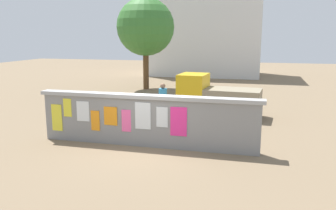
{
  "coord_description": "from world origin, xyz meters",
  "views": [
    {
      "loc": [
        3.44,
        -10.37,
        3.54
      ],
      "look_at": [
        0.21,
        1.96,
        0.99
      ],
      "focal_mm": 37.14,
      "sensor_mm": 36.0,
      "label": 1
    }
  ],
  "objects_px": {
    "motorcycle": "(122,111)",
    "bicycle_near": "(179,126)",
    "person_walking": "(163,98)",
    "auto_rickshaw_truck": "(215,96)",
    "tree_roadside": "(145,27)"
  },
  "relations": [
    {
      "from": "motorcycle",
      "to": "bicycle_near",
      "type": "height_order",
      "value": "bicycle_near"
    },
    {
      "from": "motorcycle",
      "to": "person_walking",
      "type": "bearing_deg",
      "value": 13.57
    },
    {
      "from": "auto_rickshaw_truck",
      "to": "tree_roadside",
      "type": "bearing_deg",
      "value": 128.77
    },
    {
      "from": "auto_rickshaw_truck",
      "to": "bicycle_near",
      "type": "xyz_separation_m",
      "value": [
        -0.83,
        -3.49,
        -0.54
      ]
    },
    {
      "from": "auto_rickshaw_truck",
      "to": "motorcycle",
      "type": "height_order",
      "value": "auto_rickshaw_truck"
    },
    {
      "from": "motorcycle",
      "to": "bicycle_near",
      "type": "relative_size",
      "value": 1.13
    },
    {
      "from": "motorcycle",
      "to": "person_walking",
      "type": "xyz_separation_m",
      "value": [
        1.67,
        0.4,
        0.52
      ]
    },
    {
      "from": "motorcycle",
      "to": "tree_roadside",
      "type": "height_order",
      "value": "tree_roadside"
    },
    {
      "from": "person_walking",
      "to": "tree_roadside",
      "type": "distance_m",
      "value": 9.67
    },
    {
      "from": "person_walking",
      "to": "tree_roadside",
      "type": "relative_size",
      "value": 0.27
    },
    {
      "from": "motorcycle",
      "to": "tree_roadside",
      "type": "xyz_separation_m",
      "value": [
        -1.85,
        8.86,
        3.63
      ]
    },
    {
      "from": "bicycle_near",
      "to": "motorcycle",
      "type": "bearing_deg",
      "value": 152.68
    },
    {
      "from": "person_walking",
      "to": "tree_roadside",
      "type": "xyz_separation_m",
      "value": [
        -3.52,
        8.46,
        3.11
      ]
    },
    {
      "from": "auto_rickshaw_truck",
      "to": "tree_roadside",
      "type": "xyz_separation_m",
      "value": [
        -5.47,
        6.81,
        3.19
      ]
    },
    {
      "from": "motorcycle",
      "to": "person_walking",
      "type": "relative_size",
      "value": 1.17
    }
  ]
}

